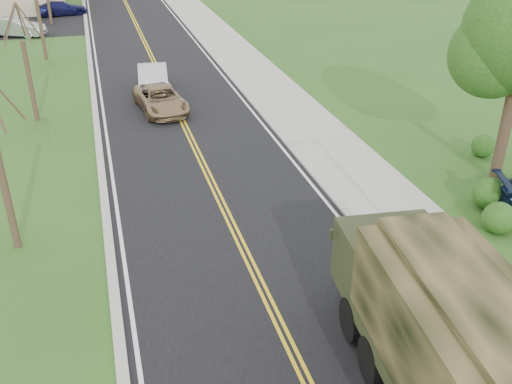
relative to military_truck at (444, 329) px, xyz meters
name	(u,v)px	position (x,y,z in m)	size (l,w,h in m)	color
road	(141,35)	(-2.50, 39.28, -2.10)	(8.00, 120.00, 0.01)	black
curb_right	(192,31)	(1.65, 39.28, -2.04)	(0.30, 120.00, 0.12)	#9E998E
sidewalk_right	(213,30)	(3.40, 39.28, -2.05)	(3.20, 120.00, 0.10)	#9E998E
curb_left	(87,37)	(-6.65, 39.28, -2.05)	(0.30, 120.00, 0.10)	#9E998E
bare_tree_a	(1,174)	(-9.50, 9.28, 0.52)	(1.93, 2.26, 6.08)	#38281C
bare_tree_b	(28,72)	(-9.50, 21.28, 0.37)	(1.83, 2.14, 5.73)	#38281C
bare_tree_c	(39,18)	(-9.50, 33.28, 0.67)	(2.04, 2.39, 6.42)	#38281C
military_truck	(444,329)	(0.00, 0.00, 0.00)	(3.31, 7.58, 3.67)	black
suv_champagne	(161,99)	(-3.30, 20.90, -1.46)	(2.13, 4.62, 1.28)	#8D7250
sedan_silver	(153,80)	(-3.30, 24.00, -1.34)	(1.61, 4.62, 1.52)	silver
lot_car_silver	(15,27)	(-11.99, 41.28, -1.36)	(1.57, 4.50, 1.48)	#A5A4A9
lot_car_navy	(61,8)	(-8.67, 49.28, -1.44)	(1.84, 4.53, 1.31)	#10113C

